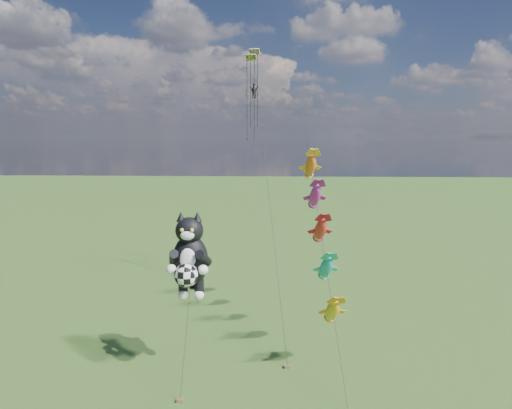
{
  "coord_description": "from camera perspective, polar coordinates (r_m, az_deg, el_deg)",
  "views": [
    {
      "loc": [
        6.85,
        -24.45,
        15.83
      ],
      "look_at": [
        5.15,
        11.85,
        10.1
      ],
      "focal_mm": 30.0,
      "sensor_mm": 36.0,
      "label": 1
    }
  ],
  "objects": [
    {
      "name": "cat_kite_rig",
      "position": [
        27.74,
        -8.85,
        -6.88
      ],
      "size": [
        2.63,
        4.17,
        11.19
      ],
      "rotation": [
        0.0,
        0.0,
        -0.07
      ],
      "color": "brown",
      "rests_on": "ground"
    },
    {
      "name": "fish_windsock_rig",
      "position": [
        32.12,
        8.58,
        -3.38
      ],
      "size": [
        2.15,
        15.89,
        16.06
      ],
      "rotation": [
        0.0,
        0.0,
        0.43
      ],
      "color": "brown",
      "rests_on": "ground"
    },
    {
      "name": "ground",
      "position": [
        29.92,
        -11.96,
        -23.19
      ],
      "size": [
        300.0,
        300.0,
        0.0
      ],
      "primitive_type": "plane",
      "color": "#1C3E0F"
    },
    {
      "name": "parafoil_rig",
      "position": [
        42.17,
        -0.19,
        14.91
      ],
      "size": [
        3.99,
        17.23,
        24.57
      ],
      "rotation": [
        0.0,
        0.0,
        0.27
      ],
      "color": "brown",
      "rests_on": "ground"
    }
  ]
}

